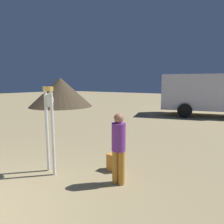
{
  "coord_description": "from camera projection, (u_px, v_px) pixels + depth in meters",
  "views": [
    {
      "loc": [
        3.61,
        -0.62,
        2.16
      ],
      "look_at": [
        -0.06,
        4.82,
        1.2
      ],
      "focal_mm": 31.56,
      "sensor_mm": 36.0,
      "label": 1
    }
  ],
  "objects": [
    {
      "name": "box_truck_near",
      "position": [
        206.0,
        93.0,
        13.03
      ],
      "size": [
        6.57,
        4.1,
        2.74
      ],
      "color": "silver",
      "rests_on": "ground_plane"
    },
    {
      "name": "backpack",
      "position": [
        114.0,
        162.0,
        4.9
      ],
      "size": [
        0.32,
        0.23,
        0.42
      ],
      "color": "orange",
      "rests_on": "ground_plane"
    },
    {
      "name": "dome_tent",
      "position": [
        61.0,
        92.0,
        18.44
      ],
      "size": [
        5.86,
        5.86,
        2.69
      ],
      "color": "#413322",
      "rests_on": "ground_plane"
    },
    {
      "name": "standing_clock",
      "position": [
        50.0,
        123.0,
        4.63
      ],
      "size": [
        0.39,
        0.17,
        2.09
      ],
      "color": "silver",
      "rests_on": "ground_plane"
    },
    {
      "name": "person_near_clock",
      "position": [
        119.0,
        145.0,
        4.16
      ],
      "size": [
        0.3,
        0.3,
        1.54
      ],
      "color": "#C6852C",
      "rests_on": "ground_plane"
    }
  ]
}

